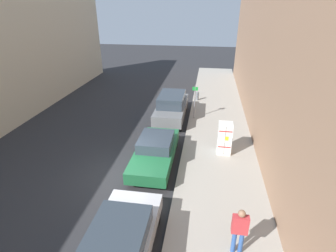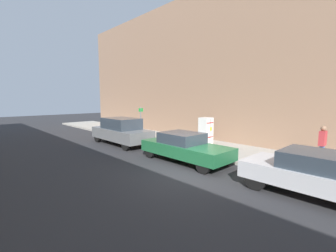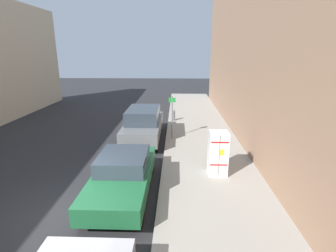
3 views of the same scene
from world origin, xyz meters
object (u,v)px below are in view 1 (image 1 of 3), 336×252
(parked_suv_gray, at_px, (172,106))
(parked_sedan_silver, at_px, (118,247))
(discarded_refrigerator, at_px, (225,138))
(pedestrian_walking_far, at_px, (239,229))
(fire_hydrant, at_px, (197,96))
(street_sign_post, at_px, (195,100))
(parked_sedan_green, at_px, (155,151))

(parked_suv_gray, distance_m, parked_sedan_silver, 11.29)
(discarded_refrigerator, relative_size, pedestrian_walking_far, 1.00)
(fire_hydrant, relative_size, parked_suv_gray, 0.15)
(street_sign_post, relative_size, parked_sedan_silver, 0.47)
(fire_hydrant, bearing_deg, street_sign_post, 89.59)
(parked_sedan_silver, bearing_deg, street_sign_post, -97.87)
(fire_hydrant, bearing_deg, discarded_refrigerator, 102.62)
(pedestrian_walking_far, relative_size, parked_sedan_silver, 0.35)
(pedestrian_walking_far, xyz_separation_m, parked_sedan_silver, (3.54, 0.88, -0.40))
(street_sign_post, bearing_deg, pedestrian_walking_far, 100.90)
(street_sign_post, relative_size, fire_hydrant, 3.12)
(pedestrian_walking_far, height_order, parked_sedan_silver, pedestrian_walking_far)
(discarded_refrigerator, distance_m, street_sign_post, 4.66)
(discarded_refrigerator, xyz_separation_m, parked_sedan_green, (3.35, 1.28, -0.29))
(pedestrian_walking_far, distance_m, parked_sedan_green, 5.97)
(discarded_refrigerator, height_order, parked_suv_gray, discarded_refrigerator)
(discarded_refrigerator, xyz_separation_m, fire_hydrant, (1.78, -7.93, -0.47))
(street_sign_post, relative_size, parked_suv_gray, 0.48)
(discarded_refrigerator, xyz_separation_m, parked_sedan_silver, (3.35, 6.94, -0.27))
(discarded_refrigerator, bearing_deg, street_sign_post, -67.15)
(fire_hydrant, xyz_separation_m, parked_sedan_silver, (1.58, 14.87, 0.20))
(discarded_refrigerator, height_order, parked_sedan_silver, discarded_refrigerator)
(discarded_refrigerator, relative_size, fire_hydrant, 2.32)
(discarded_refrigerator, distance_m, parked_sedan_green, 3.60)
(pedestrian_walking_far, distance_m, parked_sedan_silver, 3.67)
(street_sign_post, distance_m, pedestrian_walking_far, 10.54)
(parked_sedan_green, distance_m, parked_sedan_silver, 5.66)
(fire_hydrant, distance_m, parked_suv_gray, 3.93)
(discarded_refrigerator, relative_size, parked_suv_gray, 0.36)
(street_sign_post, xyz_separation_m, parked_sedan_silver, (1.55, 11.22, -0.71))
(pedestrian_walking_far, bearing_deg, parked_sedan_silver, 39.04)
(fire_hydrant, height_order, parked_sedan_silver, parked_sedan_silver)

